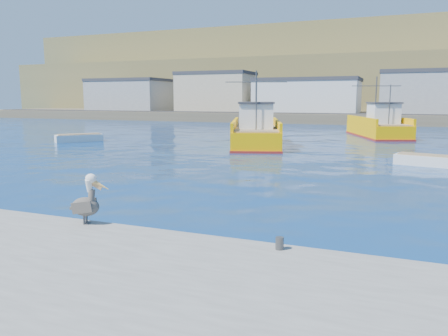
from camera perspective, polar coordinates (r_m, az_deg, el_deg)
name	(u,v)px	position (r m, az deg, el deg)	size (l,w,h in m)	color
ground	(218,220)	(14.80, -0.83, -6.85)	(260.00, 260.00, 0.00)	#071956
dock_bollards	(189,232)	(11.40, -4.61, -8.34)	(36.20, 0.20, 0.30)	#4C4C4C
far_shore	(378,80)	(122.57, 19.41, 10.84)	(200.00, 81.00, 24.00)	brown
trawler_yellow_a	(256,133)	(38.15, 4.16, 4.54)	(7.44, 12.56, 6.59)	#FFB200
trawler_yellow_b	(378,127)	(49.81, 19.51, 5.05)	(7.51, 11.85, 6.50)	#FFB200
skiff_left	(79,139)	(43.78, -18.41, 3.66)	(3.84, 4.23, 0.92)	silver
skiff_mid	(428,161)	(29.44, 25.14, 0.80)	(4.05, 2.23, 0.83)	silver
pelican	(87,202)	(13.09, -17.48, -4.31)	(1.17, 0.68, 1.46)	#595451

